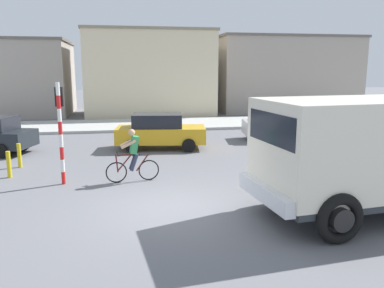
{
  "coord_description": "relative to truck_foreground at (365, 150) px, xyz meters",
  "views": [
    {
      "loc": [
        -1.13,
        -9.66,
        3.6
      ],
      "look_at": [
        1.07,
        2.5,
        1.2
      ],
      "focal_mm": 36.35,
      "sensor_mm": 36.0,
      "label": 1
    }
  ],
  "objects": [
    {
      "name": "building_mid_block",
      "position": [
        -3.62,
        22.76,
        1.57
      ],
      "size": [
        9.74,
        6.73,
        6.47
      ],
      "color": "beige",
      "rests_on": "ground"
    },
    {
      "name": "truck_foreground",
      "position": [
        0.0,
        0.0,
        0.0
      ],
      "size": [
        5.64,
        3.22,
        2.9
      ],
      "color": "silver",
      "rests_on": "ground"
    },
    {
      "name": "bollard_near",
      "position": [
        -9.6,
        5.16,
        -1.22
      ],
      "size": [
        0.14,
        0.14,
        0.9
      ],
      "primitive_type": "cylinder",
      "color": "gold",
      "rests_on": "ground"
    },
    {
      "name": "car_far_side",
      "position": [
        2.25,
        10.22,
        -0.85
      ],
      "size": [
        4.21,
        2.32,
        1.6
      ],
      "color": "#B7B7BC",
      "rests_on": "ground"
    },
    {
      "name": "building_corner_left",
      "position": [
        -14.83,
        24.63,
        1.23
      ],
      "size": [
        10.17,
        7.64,
        5.79
      ],
      "color": "#9E9389",
      "rests_on": "ground"
    },
    {
      "name": "bollard_far",
      "position": [
        -9.6,
        6.56,
        -1.22
      ],
      "size": [
        0.14,
        0.14,
        0.9
      ],
      "primitive_type": "cylinder",
      "color": "gold",
      "rests_on": "ground"
    },
    {
      "name": "traffic_light_pole",
      "position": [
        -7.7,
        4.14,
        0.4
      ],
      "size": [
        0.24,
        0.43,
        3.2
      ],
      "color": "red",
      "rests_on": "ground"
    },
    {
      "name": "building_corner_right",
      "position": [
        8.14,
        24.67,
        1.48
      ],
      "size": [
        12.12,
        7.58,
        6.29
      ],
      "color": "#9E9389",
      "rests_on": "ground"
    },
    {
      "name": "car_white_mid",
      "position": [
        -4.13,
        9.09,
        -0.85
      ],
      "size": [
        4.19,
        2.27,
        1.6
      ],
      "color": "gold",
      "rests_on": "ground"
    },
    {
      "name": "cyclist",
      "position": [
        -5.51,
        3.97,
        -0.8
      ],
      "size": [
        1.72,
        0.52,
        1.72
      ],
      "color": "black",
      "rests_on": "ground"
    },
    {
      "name": "ground_plane",
      "position": [
        -4.68,
        1.31,
        -1.67
      ],
      "size": [
        120.0,
        120.0,
        0.0
      ],
      "primitive_type": "plane",
      "color": "slate"
    },
    {
      "name": "sidewalk_far",
      "position": [
        -4.68,
        16.47,
        -1.59
      ],
      "size": [
        80.0,
        5.0,
        0.16
      ],
      "primitive_type": "cube",
      "color": "#ADADA8",
      "rests_on": "ground"
    }
  ]
}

